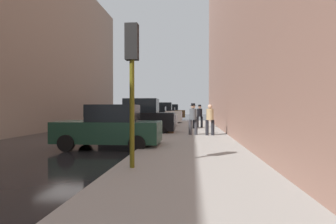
{
  "coord_description": "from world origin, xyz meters",
  "views": [
    {
      "loc": [
        6.01,
        -12.34,
        1.64
      ],
      "look_at": [
        4.27,
        6.2,
        1.38
      ],
      "focal_mm": 28.0,
      "sensor_mm": 36.0,
      "label": 1
    }
  ],
  "objects_px": {
    "parked_dark_green_sedan": "(110,128)",
    "traffic_light": "(132,64)",
    "parked_red_hatchback": "(166,115)",
    "pedestrian_in_tan_coat": "(210,118)",
    "fire_hydrant": "(170,125)",
    "parked_bronze_suv": "(170,112)",
    "rolling_suitcase": "(195,124)",
    "parked_black_suv": "(139,118)",
    "parked_white_van": "(160,114)",
    "parked_silver_sedan": "(153,118)",
    "duffel_bag": "(171,131)",
    "pedestrian_with_beanie": "(193,117)",
    "pedestrian_with_fedora": "(200,115)"
  },
  "relations": [
    {
      "from": "parked_bronze_suv",
      "to": "pedestrian_with_fedora",
      "type": "distance_m",
      "value": 19.3
    },
    {
      "from": "fire_hydrant",
      "to": "pedestrian_with_beanie",
      "type": "xyz_separation_m",
      "value": [
        1.59,
        -3.34,
        0.64
      ]
    },
    {
      "from": "parked_red_hatchback",
      "to": "rolling_suitcase",
      "type": "bearing_deg",
      "value": -75.37
    },
    {
      "from": "parked_black_suv",
      "to": "parked_white_van",
      "type": "bearing_deg",
      "value": 90.0
    },
    {
      "from": "parked_dark_green_sedan",
      "to": "parked_bronze_suv",
      "type": "height_order",
      "value": "parked_bronze_suv"
    },
    {
      "from": "parked_black_suv",
      "to": "rolling_suitcase",
      "type": "bearing_deg",
      "value": 44.08
    },
    {
      "from": "traffic_light",
      "to": "pedestrian_with_beanie",
      "type": "height_order",
      "value": "traffic_light"
    },
    {
      "from": "parked_dark_green_sedan",
      "to": "parked_silver_sedan",
      "type": "bearing_deg",
      "value": 90.0
    },
    {
      "from": "parked_red_hatchback",
      "to": "parked_black_suv",
      "type": "bearing_deg",
      "value": -90.0
    },
    {
      "from": "parked_black_suv",
      "to": "fire_hydrant",
      "type": "height_order",
      "value": "parked_black_suv"
    },
    {
      "from": "pedestrian_in_tan_coat",
      "to": "traffic_light",
      "type": "bearing_deg",
      "value": -106.84
    },
    {
      "from": "pedestrian_with_beanie",
      "to": "parked_red_hatchback",
      "type": "bearing_deg",
      "value": 100.37
    },
    {
      "from": "fire_hydrant",
      "to": "pedestrian_in_tan_coat",
      "type": "bearing_deg",
      "value": -54.29
    },
    {
      "from": "parked_bronze_suv",
      "to": "parked_white_van",
      "type": "bearing_deg",
      "value": -90.0
    },
    {
      "from": "parked_bronze_suv",
      "to": "rolling_suitcase",
      "type": "bearing_deg",
      "value": -79.74
    },
    {
      "from": "parked_bronze_suv",
      "to": "pedestrian_in_tan_coat",
      "type": "xyz_separation_m",
      "value": [
        4.33,
        -24.78,
        0.07
      ]
    },
    {
      "from": "traffic_light",
      "to": "pedestrian_with_fedora",
      "type": "height_order",
      "value": "traffic_light"
    },
    {
      "from": "fire_hydrant",
      "to": "pedestrian_in_tan_coat",
      "type": "distance_m",
      "value": 4.37
    },
    {
      "from": "parked_red_hatchback",
      "to": "pedestrian_in_tan_coat",
      "type": "xyz_separation_m",
      "value": [
        4.33,
        -18.74,
        0.26
      ]
    },
    {
      "from": "pedestrian_in_tan_coat",
      "to": "parked_red_hatchback",
      "type": "bearing_deg",
      "value": 103.0
    },
    {
      "from": "parked_silver_sedan",
      "to": "parked_dark_green_sedan",
      "type": "bearing_deg",
      "value": -90.0
    },
    {
      "from": "parked_dark_green_sedan",
      "to": "pedestrian_with_beanie",
      "type": "height_order",
      "value": "pedestrian_with_beanie"
    },
    {
      "from": "parked_dark_green_sedan",
      "to": "parked_black_suv",
      "type": "bearing_deg",
      "value": 90.0
    },
    {
      "from": "parked_black_suv",
      "to": "parked_bronze_suv",
      "type": "height_order",
      "value": "same"
    },
    {
      "from": "parked_dark_green_sedan",
      "to": "traffic_light",
      "type": "xyz_separation_m",
      "value": [
        1.85,
        -3.97,
        1.91
      ]
    },
    {
      "from": "parked_red_hatchback",
      "to": "pedestrian_with_beanie",
      "type": "xyz_separation_m",
      "value": [
        3.4,
        -18.57,
        0.29
      ]
    },
    {
      "from": "traffic_light",
      "to": "parked_black_suv",
      "type": "bearing_deg",
      "value": 100.68
    },
    {
      "from": "parked_white_van",
      "to": "pedestrian_with_fedora",
      "type": "bearing_deg",
      "value": -60.09
    },
    {
      "from": "parked_white_van",
      "to": "parked_red_hatchback",
      "type": "distance_m",
      "value": 6.05
    },
    {
      "from": "duffel_bag",
      "to": "parked_black_suv",
      "type": "bearing_deg",
      "value": 165.12
    },
    {
      "from": "rolling_suitcase",
      "to": "parked_white_van",
      "type": "bearing_deg",
      "value": 115.1
    },
    {
      "from": "parked_black_suv",
      "to": "traffic_light",
      "type": "xyz_separation_m",
      "value": [
        1.85,
        -9.82,
        1.73
      ]
    },
    {
      "from": "rolling_suitcase",
      "to": "traffic_light",
      "type": "bearing_deg",
      "value": -97.33
    },
    {
      "from": "traffic_light",
      "to": "rolling_suitcase",
      "type": "xyz_separation_m",
      "value": [
        1.71,
        13.27,
        -2.27
      ]
    },
    {
      "from": "parked_white_van",
      "to": "parked_silver_sedan",
      "type": "bearing_deg",
      "value": -90.0
    },
    {
      "from": "parked_white_van",
      "to": "pedestrian_in_tan_coat",
      "type": "distance_m",
      "value": 13.42
    },
    {
      "from": "fire_hydrant",
      "to": "duffel_bag",
      "type": "height_order",
      "value": "fire_hydrant"
    },
    {
      "from": "parked_dark_green_sedan",
      "to": "parked_black_suv",
      "type": "height_order",
      "value": "parked_black_suv"
    },
    {
      "from": "parked_dark_green_sedan",
      "to": "pedestrian_in_tan_coat",
      "type": "distance_m",
      "value": 6.04
    },
    {
      "from": "parked_dark_green_sedan",
      "to": "pedestrian_with_fedora",
      "type": "distance_m",
      "value": 10.84
    },
    {
      "from": "parked_silver_sedan",
      "to": "traffic_light",
      "type": "relative_size",
      "value": 1.18
    },
    {
      "from": "pedestrian_with_fedora",
      "to": "parked_dark_green_sedan",
      "type": "bearing_deg",
      "value": -111.21
    },
    {
      "from": "parked_bronze_suv",
      "to": "duffel_bag",
      "type": "relative_size",
      "value": 10.52
    },
    {
      "from": "fire_hydrant",
      "to": "traffic_light",
      "type": "bearing_deg",
      "value": -89.75
    },
    {
      "from": "parked_red_hatchback",
      "to": "fire_hydrant",
      "type": "distance_m",
      "value": 15.34
    },
    {
      "from": "traffic_light",
      "to": "parked_dark_green_sedan",
      "type": "bearing_deg",
      "value": 115.04
    },
    {
      "from": "parked_bronze_suv",
      "to": "pedestrian_in_tan_coat",
      "type": "relative_size",
      "value": 2.71
    },
    {
      "from": "parked_white_van",
      "to": "traffic_light",
      "type": "xyz_separation_m",
      "value": [
        1.85,
        -20.88,
        1.73
      ]
    },
    {
      "from": "traffic_light",
      "to": "pedestrian_with_beanie",
      "type": "bearing_deg",
      "value": 79.52
    },
    {
      "from": "parked_silver_sedan",
      "to": "pedestrian_with_fedora",
      "type": "distance_m",
      "value": 4.17
    }
  ]
}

